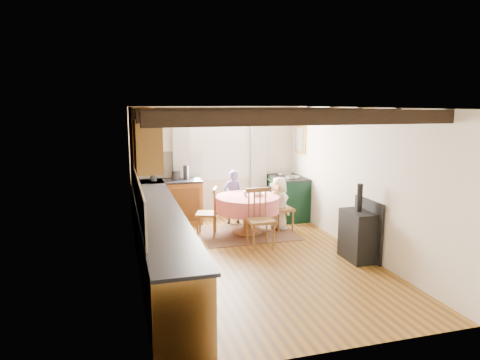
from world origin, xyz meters
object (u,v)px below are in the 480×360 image
object	(u,v)px
chair_right	(282,207)
child_far	(233,197)
aga_range	(288,197)
child_right	(279,203)
chair_left	(207,212)
dining_table	(247,215)
cast_iron_stove	(358,222)
chair_near	(261,219)
cup	(245,194)

from	to	relation	value
chair_right	child_far	xyz separation A→B (m)	(-0.80, 0.75, 0.10)
aga_range	child_right	xyz separation A→B (m)	(-0.49, -0.75, 0.06)
chair_left	chair_right	distance (m)	1.50
dining_table	aga_range	size ratio (longest dim) A/B	1.20
chair_right	cast_iron_stove	bearing A→B (deg)	-168.05
chair_left	chair_near	bearing A→B (deg)	58.42
chair_left	cup	bearing A→B (deg)	102.94
dining_table	aga_range	world-z (taller)	aga_range
chair_near	child_right	bearing A→B (deg)	51.88
chair_right	chair_near	bearing A→B (deg)	134.96
chair_right	dining_table	bearing A→B (deg)	88.44
cast_iron_stove	dining_table	bearing A→B (deg)	125.02
chair_near	chair_right	world-z (taller)	chair_near
chair_left	cast_iron_stove	xyz separation A→B (m)	(2.06, -1.90, 0.16)
dining_table	chair_right	bearing A→B (deg)	3.01
chair_left	cast_iron_stove	bearing A→B (deg)	65.26
chair_left	dining_table	bearing A→B (deg)	102.85
child_right	child_far	bearing A→B (deg)	35.02
dining_table	chair_left	bearing A→B (deg)	174.91
chair_near	chair_left	bearing A→B (deg)	128.96
dining_table	child_right	size ratio (longest dim) A/B	1.16
child_right	aga_range	bearing A→B (deg)	-46.11
chair_right	aga_range	size ratio (longest dim) A/B	0.92
chair_near	child_far	distance (m)	1.61
chair_near	child_right	xyz separation A→B (m)	(0.69, 0.93, 0.01)
aga_range	child_far	size ratio (longest dim) A/B	0.90
dining_table	chair_right	distance (m)	0.73
dining_table	cast_iron_stove	distance (m)	2.24
aga_range	cup	world-z (taller)	aga_range
chair_near	cast_iron_stove	bearing A→B (deg)	-39.26
chair_right	child_far	distance (m)	1.10
cast_iron_stove	child_far	xyz separation A→B (m)	(-1.36, 2.61, -0.06)
chair_right	child_right	world-z (taller)	child_right
cast_iron_stove	cup	size ratio (longest dim) A/B	13.24
chair_near	child_right	size ratio (longest dim) A/B	0.98
chair_right	child_right	xyz separation A→B (m)	(-0.04, 0.07, 0.06)
cast_iron_stove	child_far	bearing A→B (deg)	117.45
chair_left	chair_right	xyz separation A→B (m)	(1.50, -0.03, 0.00)
dining_table	chair_near	xyz separation A→B (m)	(-0.01, -0.83, 0.15)
chair_near	cup	world-z (taller)	chair_near
chair_left	aga_range	size ratio (longest dim) A/B	0.91
chair_right	cast_iron_stove	distance (m)	1.95
chair_near	dining_table	bearing A→B (deg)	87.71
chair_left	child_right	xyz separation A→B (m)	(1.46, 0.04, 0.06)
dining_table	cast_iron_stove	world-z (taller)	cast_iron_stove
dining_table	chair_near	size ratio (longest dim) A/B	1.19
child_far	child_right	bearing A→B (deg)	135.21
chair_near	child_far	xyz separation A→B (m)	(-0.06, 1.61, 0.05)
chair_right	chair_left	bearing A→B (deg)	84.25
chair_left	cast_iron_stove	size ratio (longest dim) A/B	0.75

